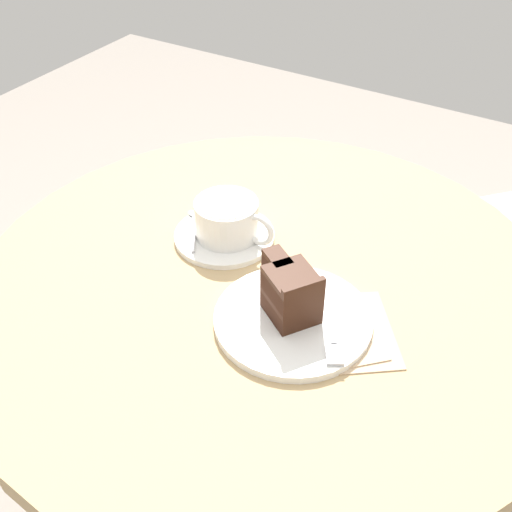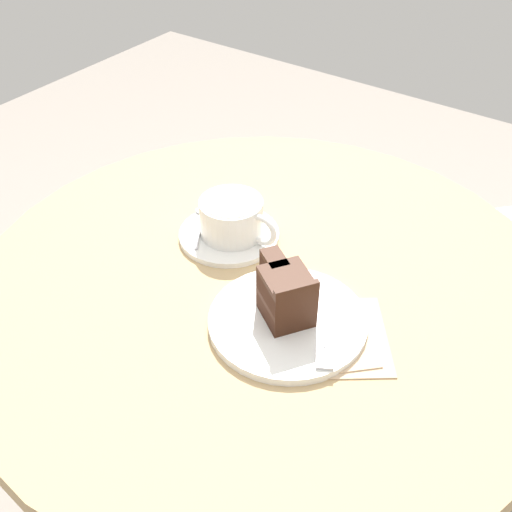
{
  "view_description": "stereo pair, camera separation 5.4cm",
  "coord_description": "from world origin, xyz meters",
  "px_view_note": "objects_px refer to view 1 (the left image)",
  "views": [
    {
      "loc": [
        0.36,
        -0.61,
        1.34
      ],
      "look_at": [
        -0.01,
        -0.0,
        0.76
      ],
      "focal_mm": 45.0,
      "sensor_mm": 36.0,
      "label": 1
    },
    {
      "loc": [
        0.4,
        -0.58,
        1.34
      ],
      "look_at": [
        -0.01,
        -0.0,
        0.76
      ],
      "focal_mm": 45.0,
      "sensor_mm": 36.0,
      "label": 2
    }
  ],
  "objects_px": {
    "coffee_cup": "(228,218)",
    "cake_plate": "(293,320)",
    "teaspoon": "(194,224)",
    "cake_slice": "(290,292)",
    "saucer": "(224,236)",
    "napkin": "(332,332)",
    "fork": "(333,335)"
  },
  "relations": [
    {
      "from": "teaspoon",
      "to": "fork",
      "type": "bearing_deg",
      "value": -144.31
    },
    {
      "from": "saucer",
      "to": "coffee_cup",
      "type": "bearing_deg",
      "value": 11.54
    },
    {
      "from": "teaspoon",
      "to": "fork",
      "type": "height_order",
      "value": "fork"
    },
    {
      "from": "saucer",
      "to": "cake_plate",
      "type": "bearing_deg",
      "value": -31.1
    },
    {
      "from": "coffee_cup",
      "to": "teaspoon",
      "type": "distance_m",
      "value": 0.07
    },
    {
      "from": "cake_plate",
      "to": "napkin",
      "type": "bearing_deg",
      "value": 10.04
    },
    {
      "from": "teaspoon",
      "to": "fork",
      "type": "xyz_separation_m",
      "value": [
        0.3,
        -0.11,
        0.0
      ]
    },
    {
      "from": "coffee_cup",
      "to": "teaspoon",
      "type": "xyz_separation_m",
      "value": [
        -0.06,
        -0.01,
        -0.03
      ]
    },
    {
      "from": "saucer",
      "to": "cake_slice",
      "type": "relative_size",
      "value": 1.49
    },
    {
      "from": "cake_slice",
      "to": "fork",
      "type": "distance_m",
      "value": 0.08
    },
    {
      "from": "cake_plate",
      "to": "teaspoon",
      "type": "bearing_deg",
      "value": 156.31
    },
    {
      "from": "coffee_cup",
      "to": "saucer",
      "type": "bearing_deg",
      "value": -168.46
    },
    {
      "from": "saucer",
      "to": "coffee_cup",
      "type": "relative_size",
      "value": 1.19
    },
    {
      "from": "saucer",
      "to": "fork",
      "type": "relative_size",
      "value": 1.22
    },
    {
      "from": "coffee_cup",
      "to": "napkin",
      "type": "height_order",
      "value": "coffee_cup"
    },
    {
      "from": "teaspoon",
      "to": "cake_plate",
      "type": "height_order",
      "value": "teaspoon"
    },
    {
      "from": "saucer",
      "to": "napkin",
      "type": "distance_m",
      "value": 0.26
    },
    {
      "from": "coffee_cup",
      "to": "cake_slice",
      "type": "distance_m",
      "value": 0.2
    },
    {
      "from": "fork",
      "to": "napkin",
      "type": "relative_size",
      "value": 0.61
    },
    {
      "from": "saucer",
      "to": "cake_plate",
      "type": "distance_m",
      "value": 0.21
    },
    {
      "from": "cake_slice",
      "to": "fork",
      "type": "bearing_deg",
      "value": -8.46
    },
    {
      "from": "napkin",
      "to": "fork",
      "type": "bearing_deg",
      "value": -59.67
    },
    {
      "from": "coffee_cup",
      "to": "cake_plate",
      "type": "xyz_separation_m",
      "value": [
        0.18,
        -0.11,
        -0.03
      ]
    },
    {
      "from": "saucer",
      "to": "napkin",
      "type": "bearing_deg",
      "value": -23.12
    },
    {
      "from": "teaspoon",
      "to": "cake_slice",
      "type": "distance_m",
      "value": 0.25
    },
    {
      "from": "saucer",
      "to": "napkin",
      "type": "relative_size",
      "value": 0.75
    },
    {
      "from": "saucer",
      "to": "coffee_cup",
      "type": "xyz_separation_m",
      "value": [
        0.01,
        0.0,
        0.04
      ]
    },
    {
      "from": "saucer",
      "to": "cake_plate",
      "type": "xyz_separation_m",
      "value": [
        0.18,
        -0.11,
        0.0
      ]
    },
    {
      "from": "teaspoon",
      "to": "cake_slice",
      "type": "bearing_deg",
      "value": -147.69
    },
    {
      "from": "saucer",
      "to": "cake_slice",
      "type": "distance_m",
      "value": 0.21
    },
    {
      "from": "coffee_cup",
      "to": "cake_plate",
      "type": "height_order",
      "value": "coffee_cup"
    },
    {
      "from": "cake_plate",
      "to": "cake_slice",
      "type": "distance_m",
      "value": 0.04
    }
  ]
}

